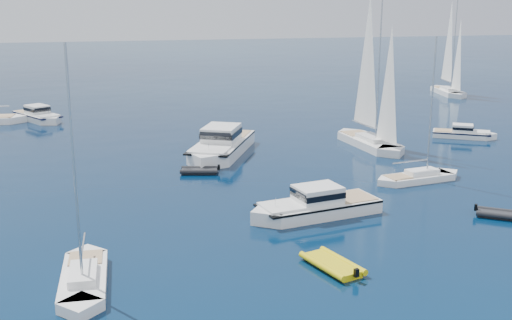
% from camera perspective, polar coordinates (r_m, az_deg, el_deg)
% --- Properties ---
extents(motor_cruiser_centre, '(10.52, 4.99, 2.65)m').
position_cam_1_polar(motor_cruiser_centre, '(43.96, 5.29, -4.98)').
color(motor_cruiser_centre, silver).
rests_on(motor_cruiser_centre, ground).
extents(motor_cruiser_far_r, '(7.12, 5.42, 1.84)m').
position_cam_1_polar(motor_cruiser_far_r, '(71.19, 18.15, 1.92)').
color(motor_cruiser_far_r, white).
rests_on(motor_cruiser_far_r, ground).
extents(motor_cruiser_distant, '(9.40, 13.69, 3.48)m').
position_cam_1_polar(motor_cruiser_distant, '(60.49, -3.19, 0.50)').
color(motor_cruiser_distant, white).
rests_on(motor_cruiser_distant, ground).
extents(motor_cruiser_horizon, '(7.17, 9.20, 2.39)m').
position_cam_1_polar(motor_cruiser_horizon, '(81.49, -18.96, 3.38)').
color(motor_cruiser_horizon, silver).
rests_on(motor_cruiser_horizon, ground).
extents(sailboat_fore, '(2.55, 8.95, 13.07)m').
position_cam_1_polar(sailboat_fore, '(34.96, -15.20, -10.75)').
color(sailboat_fore, white).
rests_on(sailboat_fore, ground).
extents(sailboat_centre, '(8.46, 3.43, 12.08)m').
position_cam_1_polar(sailboat_centre, '(53.46, 14.39, -1.83)').
color(sailboat_centre, white).
rests_on(sailboat_centre, ground).
extents(sailboat_sails_r, '(4.28, 11.92, 17.14)m').
position_cam_1_polar(sailboat_sails_r, '(64.82, 10.15, 1.24)').
color(sailboat_sails_r, silver).
rests_on(sailboat_sails_r, ground).
extents(sailboat_sails_far, '(4.51, 11.28, 16.13)m').
position_cam_1_polar(sailboat_sails_far, '(102.70, 16.87, 5.70)').
color(sailboat_sails_far, white).
rests_on(sailboat_sails_far, ground).
extents(tender_yellow, '(3.34, 4.57, 0.95)m').
position_cam_1_polar(tender_yellow, '(35.90, 6.88, -9.63)').
color(tender_yellow, '#D3BE0C').
rests_on(tender_yellow, ground).
extents(tender_grey_near, '(3.50, 3.19, 0.95)m').
position_cam_1_polar(tender_grey_near, '(46.48, 21.00, -4.83)').
color(tender_grey_near, black).
rests_on(tender_grey_near, ground).
extents(tender_grey_far, '(3.68, 2.58, 0.95)m').
position_cam_1_polar(tender_grey_far, '(54.25, -5.11, -1.19)').
color(tender_grey_far, black).
rests_on(tender_grey_far, ground).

